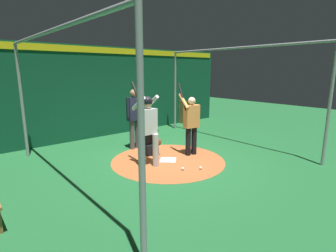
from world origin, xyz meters
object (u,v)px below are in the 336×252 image
catcher (150,141)px  baseball_2 (183,169)px  umpire (134,115)px  bat_rack (182,113)px  baseball_1 (141,166)px  batter (148,124)px  visitor (191,122)px  baseball_0 (201,168)px  home_plate (168,160)px

catcher → baseball_2: size_ratio=13.32×
umpire → baseball_2: (2.29, -0.14, -0.99)m
bat_rack → baseball_1: bearing=-53.6°
umpire → baseball_1: size_ratio=24.71×
catcher → bat_rack: bearing=125.3°
batter → visitor: (0.05, 1.47, -0.12)m
visitor → baseball_0: 1.49m
bat_rack → baseball_2: 5.76m
bat_rack → baseball_2: bat_rack is taller
home_plate → visitor: (0.04, 0.82, 0.95)m
baseball_0 → baseball_2: 0.44m
home_plate → baseball_2: baseball_2 is taller
visitor → baseball_1: 1.90m
baseball_1 → baseball_2: size_ratio=1.00×
visitor → baseball_0: size_ratio=27.43×
baseball_2 → baseball_1: bearing=-141.0°
baseball_0 → batter: bearing=-141.3°
home_plate → baseball_1: 0.85m
umpire → catcher: bearing=-0.2°
umpire → batter: bearing=-21.7°
home_plate → baseball_2: bearing=-13.6°
visitor → baseball_1: size_ratio=27.43×
visitor → baseball_1: (-0.08, -1.67, -0.92)m
home_plate → catcher: 0.83m
catcher → baseball_2: (1.51, -0.13, -0.35)m
catcher → bat_rack: size_ratio=0.84×
home_plate → batter: batter is taller
batter → baseball_1: (-0.03, -0.19, -1.04)m
catcher → baseball_2: catcher is taller
batter → baseball_2: size_ratio=28.55×
home_plate → catcher: size_ratio=0.43×
baseball_1 → umpire: bearing=151.9°
catcher → visitor: 1.30m
home_plate → umpire: umpire is taller
baseball_0 → baseball_2: same height
batter → catcher: size_ratio=2.14×
batter → baseball_2: batter is taller
baseball_2 → baseball_0: bearing=55.6°
batter → visitor: size_ratio=1.04×
baseball_0 → baseball_1: (-1.06, -1.02, 0.00)m
catcher → baseball_1: (0.70, -0.79, -0.35)m
catcher → baseball_1: 1.11m
baseball_1 → bat_rack: bearing=126.4°
visitor → baseball_2: (0.74, -1.01, -0.92)m
visitor → bat_rack: (-3.46, 2.92, -0.47)m
umpire → visitor: bearing=29.3°
umpire → bat_rack: 4.28m
batter → visitor: bearing=88.0°
batter → visitor: 1.48m
home_plate → baseball_2: size_ratio=5.68×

